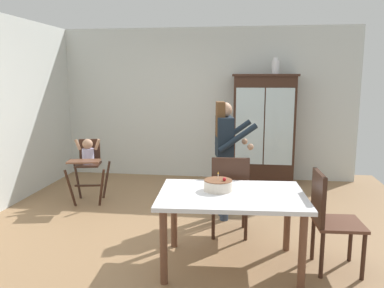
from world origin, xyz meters
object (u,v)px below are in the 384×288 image
high_chair_with_toddler (88,159)px  birthday_cake (218,185)px  china_cabinet (264,129)px  dining_table (232,203)px  adult_person (225,146)px  dining_chair_right_end (328,214)px  dining_chair_far_side (230,191)px  ceramic_vase (276,67)px

high_chair_with_toddler → birthday_cake: size_ratio=3.39×
china_cabinet → dining_table: 3.18m
adult_person → dining_table: adult_person is taller
high_chair_with_toddler → birthday_cake: bearing=-49.8°
high_chair_with_toddler → adult_person: 2.07m
adult_person → dining_chair_right_end: 1.68m
china_cabinet → dining_chair_right_end: china_cabinet is taller
china_cabinet → dining_chair_far_side: china_cabinet is taller
dining_chair_far_side → adult_person: bearing=-85.2°
high_chair_with_toddler → birthday_cake: 2.58m
birthday_cake → china_cabinet: bearing=79.5°
adult_person → dining_chair_far_side: 0.74m
china_cabinet → high_chair_with_toddler: bearing=-150.6°
high_chair_with_toddler → adult_person: size_ratio=0.62×
dining_chair_right_end → ceramic_vase: bearing=2.9°
ceramic_vase → birthday_cake: bearing=-103.4°
high_chair_with_toddler → dining_table: bearing=-49.3°
ceramic_vase → adult_person: (-0.73, -1.84, -1.04)m
ceramic_vase → adult_person: bearing=-111.8°
ceramic_vase → dining_table: (-0.59, -3.14, -1.36)m
high_chair_with_toddler → dining_chair_right_end: (3.07, -1.62, -0.10)m
high_chair_with_toddler → dining_table: 2.73m
dining_chair_right_end → high_chair_with_toddler: bearing=59.3°
china_cabinet → dining_chair_right_end: size_ratio=1.96×
ceramic_vase → birthday_cake: (-0.73, -3.06, -1.21)m
birthday_cake → dining_table: bearing=-29.2°
dining_table → dining_chair_right_end: size_ratio=1.51×
dining_table → dining_chair_right_end: 0.92m
high_chair_with_toddler → dining_table: size_ratio=0.65×
adult_person → dining_chair_far_side: adult_person is taller
high_chair_with_toddler → dining_chair_far_side: dining_chair_far_side is taller
adult_person → china_cabinet: bearing=-27.7°
dining_table → dining_chair_far_side: bearing=93.6°
high_chair_with_toddler → birthday_cake: (2.02, -1.60, 0.14)m
china_cabinet → dining_chair_far_side: size_ratio=1.96×
adult_person → birthday_cake: adult_person is taller
dining_chair_right_end → birthday_cake: bearing=86.1°
china_cabinet → ceramic_vase: (0.16, 0.00, 1.06)m
china_cabinet → high_chair_with_toddler: (-2.59, -1.46, -0.29)m
high_chair_with_toddler → dining_chair_right_end: bearing=-39.2°
china_cabinet → ceramic_vase: 1.07m
china_cabinet → dining_chair_right_end: 3.14m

